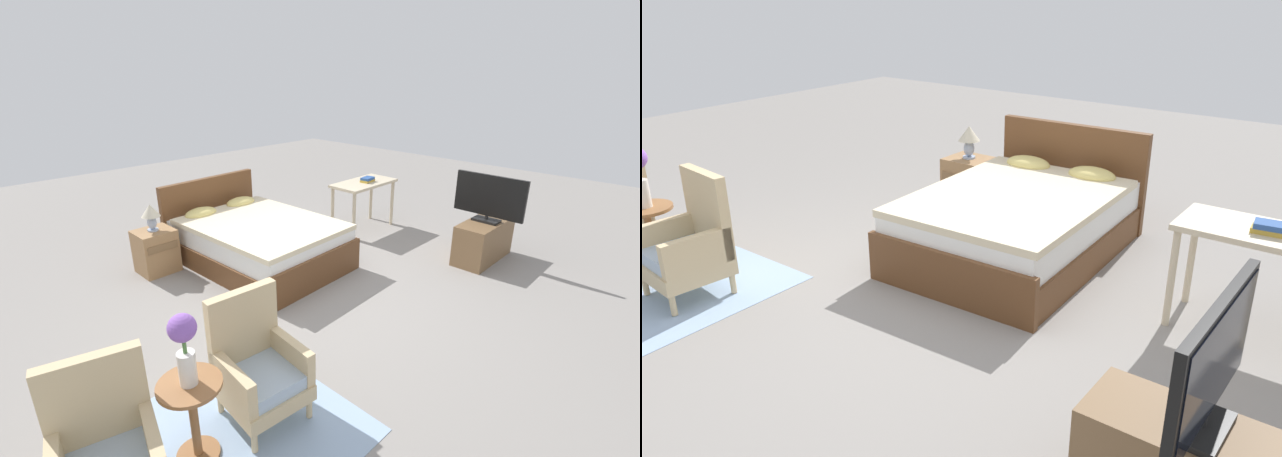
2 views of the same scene
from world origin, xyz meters
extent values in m
plane|color=gray|center=(0.00, 0.00, 0.00)|extent=(16.00, 16.00, 0.00)
cube|color=#8EA8C6|center=(-2.04, -1.00, 0.00)|extent=(2.10, 1.50, 0.01)
cube|color=brown|center=(0.09, 1.10, 0.14)|extent=(1.52, 2.18, 0.28)
cube|color=white|center=(0.09, 1.10, 0.40)|extent=(1.46, 2.09, 0.24)
cube|color=beige|center=(0.09, 1.01, 0.55)|extent=(1.50, 1.93, 0.06)
cube|color=brown|center=(0.05, 2.12, 0.48)|extent=(1.48, 0.14, 0.96)
cube|color=brown|center=(0.13, 0.06, 0.20)|extent=(1.48, 0.12, 0.40)
ellipsoid|color=#DBC670|center=(-0.26, 1.83, 0.59)|extent=(0.45, 0.30, 0.14)
ellipsoid|color=#DBC670|center=(0.39, 1.85, 0.59)|extent=(0.45, 0.30, 0.14)
cylinder|color=#CCB284|center=(-2.72, -0.72, 0.09)|extent=(0.04, 0.04, 0.16)
cylinder|color=#CCB284|center=(-2.28, -0.85, 0.09)|extent=(0.04, 0.04, 0.16)
cylinder|color=#CCB284|center=(-1.77, -1.21, 0.09)|extent=(0.04, 0.04, 0.16)
cylinder|color=#CCB284|center=(-1.31, -1.25, 0.09)|extent=(0.04, 0.04, 0.16)
cylinder|color=#CCB284|center=(-1.72, -0.75, 0.09)|extent=(0.04, 0.04, 0.16)
cylinder|color=#CCB284|center=(-1.27, -0.80, 0.09)|extent=(0.04, 0.04, 0.16)
cube|color=#CCB284|center=(-1.52, -1.00, 0.23)|extent=(0.59, 0.59, 0.12)
cube|color=#A3B7CC|center=(-1.52, -1.00, 0.34)|extent=(0.54, 0.54, 0.10)
cube|color=#CCB284|center=(-1.50, -0.77, 0.61)|extent=(0.55, 0.13, 0.64)
cube|color=#CCB284|center=(-1.75, -0.98, 0.42)|extent=(0.12, 0.52, 0.26)
cube|color=#CCB284|center=(-1.28, -1.03, 0.42)|extent=(0.12, 0.52, 0.26)
cylinder|color=#936038|center=(-2.04, -0.97, 0.01)|extent=(0.28, 0.28, 0.03)
cylinder|color=#936038|center=(-2.04, -0.97, 0.29)|extent=(0.06, 0.06, 0.53)
cylinder|color=#936038|center=(-2.04, -0.97, 0.57)|extent=(0.40, 0.40, 0.02)
cylinder|color=silver|center=(-2.04, -0.97, 0.69)|extent=(0.11, 0.11, 0.22)
cube|color=#997047|center=(-0.94, 1.80, 0.27)|extent=(0.44, 0.40, 0.54)
cube|color=brown|center=(-0.94, 1.60, 0.38)|extent=(0.37, 0.01, 0.09)
cylinder|color=#9EADC6|center=(-0.94, 1.80, 0.55)|extent=(0.13, 0.13, 0.02)
ellipsoid|color=#9EADC6|center=(-0.94, 1.80, 0.64)|extent=(0.11, 0.11, 0.16)
cone|color=beige|center=(-0.94, 1.80, 0.79)|extent=(0.22, 0.22, 0.15)
cube|color=black|center=(2.21, -0.92, 0.54)|extent=(0.21, 0.32, 0.03)
cylinder|color=black|center=(2.21, -0.92, 0.58)|extent=(0.04, 0.04, 0.05)
cube|color=black|center=(2.21, -0.92, 0.87)|extent=(0.06, 0.90, 0.52)
cube|color=black|center=(2.23, -0.92, 0.87)|extent=(0.02, 0.84, 0.47)
cylinder|color=beige|center=(1.54, 0.72, 0.36)|extent=(0.05, 0.05, 0.71)
cylinder|color=beige|center=(1.54, 1.14, 0.36)|extent=(0.05, 0.05, 0.71)
cube|color=beige|center=(2.01, 0.93, 0.73)|extent=(1.04, 0.52, 0.04)
cube|color=#B79333|center=(2.05, 0.89, 0.77)|extent=(0.24, 0.15, 0.03)
cube|color=#284C8E|center=(2.05, 0.89, 0.81)|extent=(0.22, 0.16, 0.04)
camera|label=1|loc=(-2.99, -2.99, 2.37)|focal=24.00mm
camera|label=2|loc=(2.65, -3.15, 2.25)|focal=35.00mm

